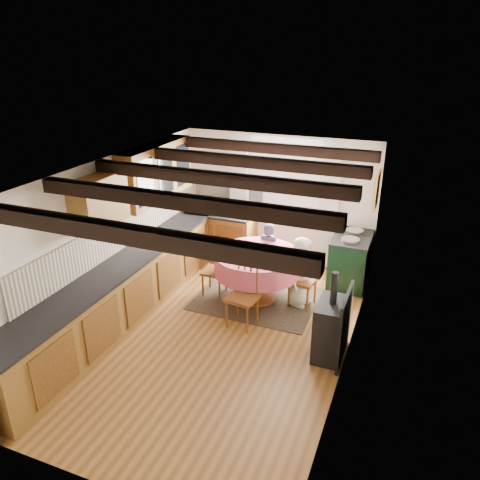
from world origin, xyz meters
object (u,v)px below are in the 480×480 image
at_px(aga_range, 350,259).
at_px(cast_iron_stove, 332,315).
at_px(child_far, 268,254).
at_px(chair_left, 214,269).
at_px(child_right, 301,272).
at_px(chair_near, 242,296).
at_px(cup, 263,261).
at_px(dining_table, 257,276).
at_px(chair_right, 303,278).

height_order(aga_range, cast_iron_stove, cast_iron_stove).
bearing_deg(child_far, cast_iron_stove, 134.05).
height_order(chair_left, child_far, child_far).
bearing_deg(child_right, aga_range, -15.83).
height_order(chair_near, child_far, child_far).
bearing_deg(chair_left, chair_near, 44.69).
bearing_deg(cup, child_right, 44.10).
distance_m(child_right, cup, 0.73).
relative_size(chair_left, child_far, 0.80).
bearing_deg(dining_table, chair_right, 7.26).
bearing_deg(aga_range, cup, -126.18).
relative_size(chair_near, cast_iron_stove, 0.79).
height_order(chair_near, aga_range, chair_near).
distance_m(cast_iron_stove, child_right, 1.37).
bearing_deg(chair_left, cast_iron_stove, 62.96).
bearing_deg(cup, cast_iron_stove, -30.09).
relative_size(cast_iron_stove, child_far, 1.11).
bearing_deg(child_right, cup, 149.01).
xyz_separation_m(child_far, child_right, (0.70, -0.49, 0.01)).
height_order(child_right, cup, child_right).
bearing_deg(chair_left, dining_table, 93.90).
bearing_deg(aga_range, chair_left, -148.77).
height_order(child_far, cup, child_far).
distance_m(chair_right, child_right, 0.10).
bearing_deg(chair_near, child_right, 62.67).
bearing_deg(chair_right, cast_iron_stove, -142.00).
xyz_separation_m(cast_iron_stove, cup, (-1.20, 0.70, 0.26)).
height_order(cast_iron_stove, child_far, cast_iron_stove).
height_order(chair_left, aga_range, chair_left).
xyz_separation_m(dining_table, chair_right, (0.73, 0.09, 0.07)).
bearing_deg(dining_table, cast_iron_stove, -36.64).
xyz_separation_m(chair_left, child_right, (1.41, 0.20, 0.12)).
bearing_deg(chair_near, aga_range, 64.80).
distance_m(cast_iron_stove, cup, 1.41).
height_order(chair_left, cast_iron_stove, cast_iron_stove).
bearing_deg(chair_right, dining_table, 104.54).
height_order(chair_right, cast_iron_stove, cast_iron_stove).
xyz_separation_m(chair_right, child_right, (-0.04, 0.02, 0.09)).
relative_size(child_right, cup, 11.04).
relative_size(chair_left, aga_range, 0.94).
bearing_deg(child_far, chair_right, 148.68).
height_order(aga_range, child_right, child_right).
height_order(chair_left, child_right, child_right).
distance_m(aga_range, cup, 1.90).
bearing_deg(aga_range, cast_iron_stove, -87.12).
bearing_deg(cup, aga_range, 53.82).
xyz_separation_m(chair_left, chair_right, (1.45, 0.18, 0.03)).
bearing_deg(child_right, chair_near, 160.06).
relative_size(cast_iron_stove, cup, 11.96).
distance_m(chair_right, child_far, 0.91).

